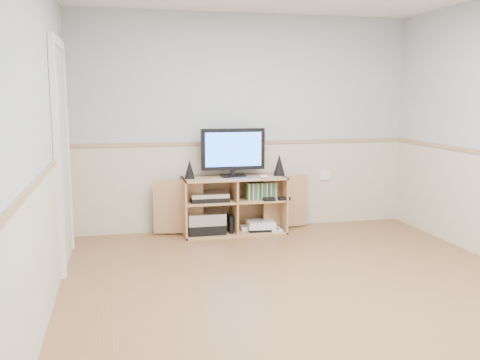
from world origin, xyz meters
The scene contains 11 objects.
room centered at (-0.06, 0.12, 1.22)m, with size 4.04×4.54×2.54m.
media_cabinet centered at (-0.19, 2.05, 0.33)m, with size 1.83×0.44×0.65m.
monitor centered at (-0.19, 2.05, 0.95)m, with size 0.73×0.18×0.55m.
speaker_left centered at (-0.69, 2.02, 0.76)m, with size 0.11×0.11×0.21m, color black.
speaker_right centered at (0.35, 2.02, 0.77)m, with size 0.13×0.13×0.25m, color black.
keyboard centered at (-0.10, 1.86, 0.66)m, with size 0.31×0.13×0.01m, color silver.
mouse centered at (0.12, 1.86, 0.67)m, with size 0.10×0.06×0.04m, color white.
av_components centered at (-0.51, 2.00, 0.22)m, with size 0.51×0.32×0.47m.
game_consoles centered at (0.11, 1.99, 0.07)m, with size 0.45×0.30×0.11m.
game_cases centered at (0.12, 1.98, 0.48)m, with size 0.34×0.14×0.19m, color #3F8C3F.
wall_outlet centered at (1.00, 2.23, 0.60)m, with size 0.12×0.03×0.12m, color white.
Camera 1 is at (-1.48, -3.86, 1.57)m, focal length 40.00 mm.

